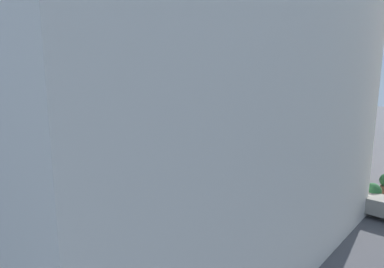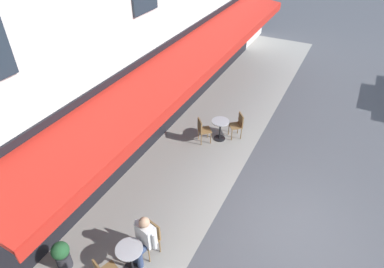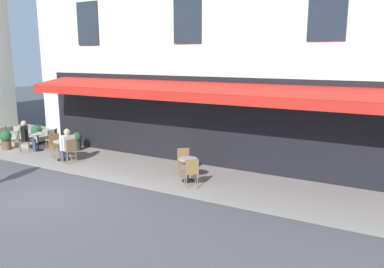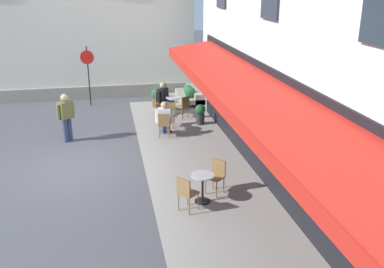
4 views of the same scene
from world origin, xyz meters
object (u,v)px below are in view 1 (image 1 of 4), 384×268
cafe_chair_wicker_corner_left (321,176)px  potted_plant_entrance_left (292,177)px  seated_companion_in_white (285,158)px  parked_car_white (195,119)px  cafe_chair_wicker_by_window (192,147)px  walking_pedestrian_in_olive (319,140)px  cafe_chair_wicker_under_awning (305,167)px  cafe_chair_wicker_back_row (193,142)px  cafe_chair_wicker_facing_street (356,176)px  cafe_chair_wicker_near_door (281,160)px  cafe_table_streetside (293,164)px  potted_plant_mid_terrace (372,195)px  seated_patron_in_black (351,172)px  cafe_table_near_entrance (192,146)px  cafe_table_mid_terrace (340,178)px

cafe_chair_wicker_corner_left → potted_plant_entrance_left: size_ratio=1.17×
seated_companion_in_white → parked_car_white: (-10.97, 6.53, 0.02)m
cafe_chair_wicker_by_window → walking_pedestrian_in_olive: 6.26m
cafe_chair_wicker_corner_left → cafe_chair_wicker_under_awning: (-0.91, 0.70, 0.00)m
cafe_chair_wicker_by_window → parked_car_white: parked_car_white is taller
cafe_chair_wicker_back_row → seated_companion_in_white: seated_companion_in_white is taller
cafe_chair_wicker_facing_street → cafe_chair_wicker_near_door: (-3.04, 0.24, 0.00)m
cafe_chair_wicker_near_door → walking_pedestrian_in_olive: (0.31, 3.32, 0.43)m
cafe_table_streetside → potted_plant_mid_terrace: 3.63m
cafe_chair_wicker_back_row → cafe_chair_wicker_facing_street: (8.27, -0.42, 0.00)m
cafe_chair_wicker_under_awning → potted_plant_entrance_left: size_ratio=1.17×
cafe_chair_wicker_facing_street → parked_car_white: size_ratio=0.21×
seated_patron_in_black → seated_companion_in_white: bearing=172.6°
cafe_chair_wicker_by_window → cafe_chair_wicker_facing_street: bearing=4.1°
cafe_table_near_entrance → cafe_table_streetside: (5.44, 0.15, 0.00)m
cafe_chair_wicker_back_row → potted_plant_entrance_left: size_ratio=1.17×
cafe_chair_wicker_facing_street → potted_plant_entrance_left: 2.23m
cafe_chair_wicker_facing_street → seated_patron_in_black: (-0.14, -0.17, 0.15)m
cafe_chair_wicker_back_row → cafe_chair_wicker_corner_left: bearing=-9.7°
cafe_chair_wicker_near_door → potted_plant_entrance_left: bearing=-51.4°
cafe_chair_wicker_facing_street → walking_pedestrian_in_olive: walking_pedestrian_in_olive is taller
walking_pedestrian_in_olive → potted_plant_mid_terrace: size_ratio=2.00×
cafe_chair_wicker_facing_street → cafe_chair_wicker_near_door: 3.05m
cafe_chair_wicker_back_row → seated_patron_in_black: seated_patron_in_black is taller
cafe_table_mid_terrace → cafe_chair_wicker_facing_street: (0.40, 0.49, 0.06)m
parked_car_white → seated_companion_in_white: bearing=-30.7°
cafe_chair_wicker_corner_left → potted_plant_mid_terrace: (1.80, -0.61, -0.07)m
cafe_table_near_entrance → parked_car_white: bearing=131.2°
seated_patron_in_black → cafe_table_near_entrance: bearing=179.3°
cafe_chair_wicker_back_row → cafe_chair_wicker_corner_left: same height
cafe_chair_wicker_back_row → potted_plant_entrance_left: (6.48, -1.75, -0.12)m
cafe_chair_wicker_by_window → cafe_chair_wicker_facing_street: 7.47m
seated_companion_in_white → parked_car_white: 12.77m
parked_car_white → walking_pedestrian_in_olive: bearing=-15.9°
cafe_chair_wicker_back_row → cafe_table_mid_terrace: size_ratio=1.21×
cafe_chair_wicker_under_awning → parked_car_white: size_ratio=0.21×
cafe_chair_wicker_corner_left → potted_plant_mid_terrace: bearing=-18.8°
seated_companion_in_white → cafe_chair_wicker_by_window: bearing=-171.1°
cafe_chair_wicker_facing_street → cafe_table_streetside: bearing=178.0°
cafe_table_mid_terrace → potted_plant_entrance_left: size_ratio=0.96×
cafe_table_mid_terrace → cafe_chair_wicker_near_door: cafe_chair_wicker_near_door is taller
cafe_table_streetside → seated_companion_in_white: bearing=165.9°
cafe_table_near_entrance → cafe_chair_wicker_near_door: (4.83, 0.31, 0.06)m
cafe_chair_wicker_by_window → cafe_table_streetside: bearing=7.1°
cafe_table_mid_terrace → parked_car_white: 15.22m
potted_plant_entrance_left → seated_companion_in_white: bearing=124.6°
potted_plant_entrance_left → parked_car_white: bearing=146.2°
potted_plant_entrance_left → cafe_chair_wicker_back_row: bearing=164.9°
cafe_chair_wicker_by_window → parked_car_white: 9.65m
cafe_chair_wicker_near_door → potted_plant_mid_terrace: bearing=-23.3°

